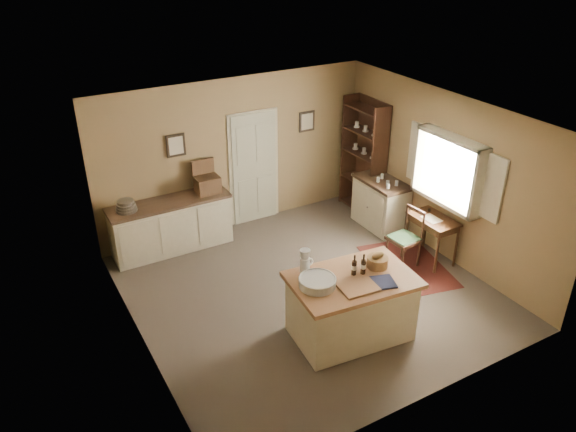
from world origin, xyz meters
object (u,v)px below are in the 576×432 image
sideboard (172,224)px  right_cabinet (381,203)px  shelving_unit (366,157)px  work_island (350,305)px  writing_desk (433,224)px  desk_chair (404,239)px

sideboard → right_cabinet: 3.70m
right_cabinet → shelving_unit: bearing=77.9°
work_island → writing_desk: work_island is taller
writing_desk → shelving_unit: 2.10m
writing_desk → right_cabinet: 1.34m
writing_desk → shelving_unit: shelving_unit is taller
sideboard → writing_desk: 4.29m
shelving_unit → work_island: bearing=-129.1°
desk_chair → right_cabinet: size_ratio=0.91×
desk_chair → shelving_unit: shelving_unit is taller
work_island → shelving_unit: shelving_unit is taller
right_cabinet → work_island: bearing=-135.2°
sideboard → writing_desk: (3.54, -2.41, 0.18)m
work_island → right_cabinet: work_island is taller
desk_chair → shelving_unit: size_ratio=0.44×
right_cabinet → desk_chair: bearing=-112.0°
writing_desk → desk_chair: (-0.50, 0.09, -0.19)m
writing_desk → work_island: bearing=-158.0°
shelving_unit → sideboard: bearing=174.5°
right_cabinet → shelving_unit: 0.96m
work_island → shelving_unit: size_ratio=0.79×
writing_desk → sideboard: bearing=145.8°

